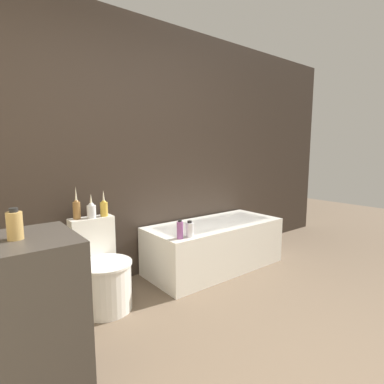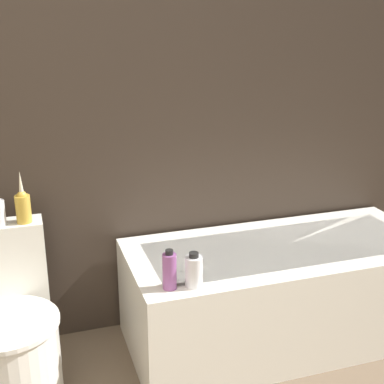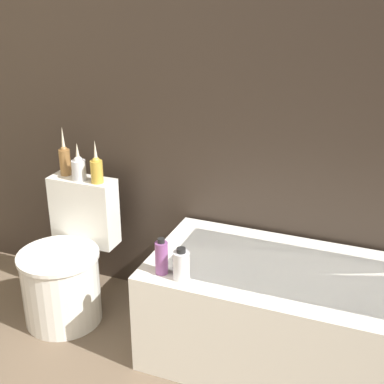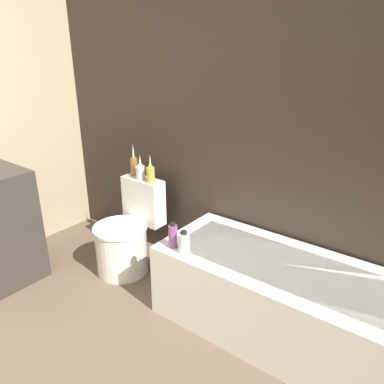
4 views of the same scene
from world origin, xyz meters
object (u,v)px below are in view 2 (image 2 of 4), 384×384
object	(u,v)px
bathtub	(281,291)
shampoo_bottle_short	(194,271)
toilet	(9,340)
shampoo_bottle_tall	(170,271)
vase_bronze	(23,205)

from	to	relation	value
bathtub	shampoo_bottle_short	xyz separation A→B (m)	(-0.55, -0.25, 0.32)
toilet	shampoo_bottle_tall	xyz separation A→B (m)	(0.66, -0.19, 0.31)
shampoo_bottle_tall	shampoo_bottle_short	distance (m)	0.10
shampoo_bottle_tall	shampoo_bottle_short	world-z (taller)	shampoo_bottle_tall
vase_bronze	shampoo_bottle_short	xyz separation A→B (m)	(0.65, -0.40, -0.22)
bathtub	toilet	distance (m)	1.31
shampoo_bottle_tall	bathtub	bearing A→B (deg)	20.21
toilet	vase_bronze	xyz separation A→B (m)	(0.11, 0.19, 0.53)
bathtub	shampoo_bottle_short	size ratio (longest dim) A/B	10.08
toilet	shampoo_bottle_short	distance (m)	0.84
toilet	vase_bronze	distance (m)	0.57
shampoo_bottle_tall	shampoo_bottle_short	size ratio (longest dim) A/B	1.14
vase_bronze	shampoo_bottle_tall	size ratio (longest dim) A/B	1.34
bathtub	toilet	bearing A→B (deg)	-177.87
vase_bronze	shampoo_bottle_short	world-z (taller)	vase_bronze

